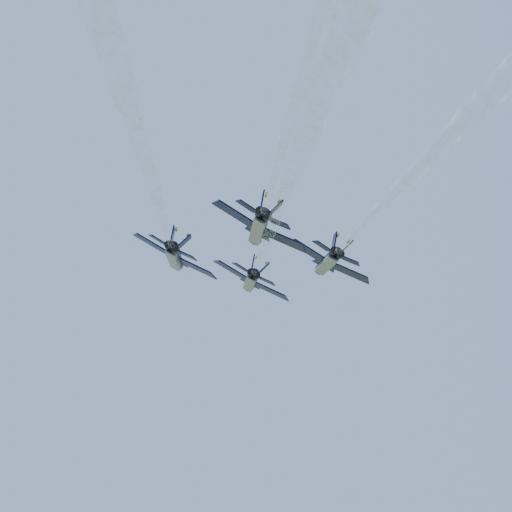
% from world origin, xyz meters
% --- Properties ---
extents(jet_lead, '(11.64, 17.57, 6.43)m').
position_xyz_m(jet_lead, '(-1.69, 13.37, 97.60)').
color(jet_lead, black).
extents(jet_left, '(11.64, 17.57, 6.43)m').
position_xyz_m(jet_left, '(-9.64, -0.14, 97.60)').
color(jet_left, black).
extents(jet_right, '(11.64, 17.57, 6.43)m').
position_xyz_m(jet_right, '(11.45, 7.13, 97.60)').
color(jet_right, black).
extents(jet_slot, '(11.64, 17.57, 6.43)m').
position_xyz_m(jet_slot, '(4.58, -7.98, 97.60)').
color(jet_slot, black).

